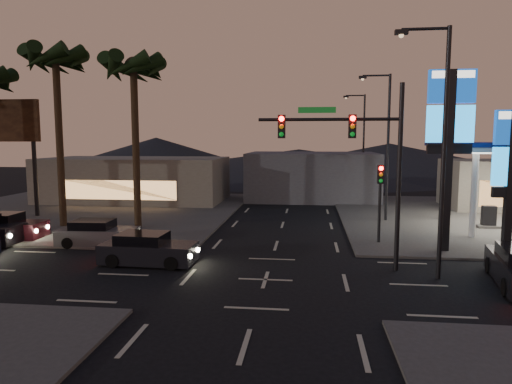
# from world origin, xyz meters

# --- Properties ---
(ground) EXTENTS (140.00, 140.00, 0.00)m
(ground) POSITION_xyz_m (0.00, 0.00, 0.00)
(ground) COLOR black
(ground) RESTS_ON ground
(corner_lot_ne) EXTENTS (24.00, 24.00, 0.12)m
(corner_lot_ne) POSITION_xyz_m (16.00, 16.00, 0.06)
(corner_lot_ne) COLOR #47443F
(corner_lot_ne) RESTS_ON ground
(corner_lot_nw) EXTENTS (24.00, 24.00, 0.12)m
(corner_lot_nw) POSITION_xyz_m (-16.00, 16.00, 0.06)
(corner_lot_nw) COLOR #47443F
(corner_lot_nw) RESTS_ON ground
(convenience_store) EXTENTS (10.00, 6.00, 4.00)m
(convenience_store) POSITION_xyz_m (18.00, 21.00, 2.00)
(convenience_store) COLOR #726B5B
(convenience_store) RESTS_ON ground
(pylon_sign_tall) EXTENTS (2.20, 0.35, 9.00)m
(pylon_sign_tall) POSITION_xyz_m (8.50, 5.50, 6.39)
(pylon_sign_tall) COLOR black
(pylon_sign_tall) RESTS_ON ground
(pylon_sign_short) EXTENTS (1.60, 0.35, 7.00)m
(pylon_sign_short) POSITION_xyz_m (11.00, 4.50, 4.66)
(pylon_sign_short) COLOR black
(pylon_sign_short) RESTS_ON ground
(traffic_signal_mast) EXTENTS (6.10, 0.39, 8.00)m
(traffic_signal_mast) POSITION_xyz_m (3.76, 1.99, 5.23)
(traffic_signal_mast) COLOR black
(traffic_signal_mast) RESTS_ON ground
(pedestal_signal) EXTENTS (0.32, 0.39, 4.30)m
(pedestal_signal) POSITION_xyz_m (5.50, 6.98, 2.92)
(pedestal_signal) COLOR black
(pedestal_signal) RESTS_ON ground
(streetlight_near) EXTENTS (2.14, 0.25, 10.00)m
(streetlight_near) POSITION_xyz_m (6.79, 1.00, 5.72)
(streetlight_near) COLOR black
(streetlight_near) RESTS_ON ground
(streetlight_mid) EXTENTS (2.14, 0.25, 10.00)m
(streetlight_mid) POSITION_xyz_m (6.79, 14.00, 5.72)
(streetlight_mid) COLOR black
(streetlight_mid) RESTS_ON ground
(streetlight_far) EXTENTS (2.14, 0.25, 10.00)m
(streetlight_far) POSITION_xyz_m (6.79, 28.00, 5.72)
(streetlight_far) COLOR black
(streetlight_far) RESTS_ON ground
(palm_a) EXTENTS (4.41, 4.41, 10.86)m
(palm_a) POSITION_xyz_m (-9.00, 9.50, 9.43)
(palm_a) COLOR black
(palm_a) RESTS_ON ground
(palm_b) EXTENTS (4.41, 4.41, 11.46)m
(palm_b) POSITION_xyz_m (-14.00, 9.50, 9.97)
(palm_b) COLOR black
(palm_b) RESTS_ON ground
(billboard) EXTENTS (6.00, 0.30, 8.50)m
(billboard) POSITION_xyz_m (-20.50, 13.00, 6.33)
(billboard) COLOR black
(billboard) RESTS_ON ground
(building_far_west) EXTENTS (16.00, 8.00, 4.00)m
(building_far_west) POSITION_xyz_m (-14.00, 22.00, 2.00)
(building_far_west) COLOR #726B5B
(building_far_west) RESTS_ON ground
(building_far_mid) EXTENTS (12.00, 9.00, 4.40)m
(building_far_mid) POSITION_xyz_m (2.00, 26.00, 2.20)
(building_far_mid) COLOR #4C4C51
(building_far_mid) RESTS_ON ground
(hill_left) EXTENTS (40.00, 40.00, 6.00)m
(hill_left) POSITION_xyz_m (-25.00, 60.00, 3.00)
(hill_left) COLOR black
(hill_left) RESTS_ON ground
(hill_right) EXTENTS (50.00, 50.00, 5.00)m
(hill_right) POSITION_xyz_m (15.00, 60.00, 2.50)
(hill_right) COLOR black
(hill_right) RESTS_ON ground
(hill_center) EXTENTS (60.00, 60.00, 4.00)m
(hill_center) POSITION_xyz_m (0.00, 60.00, 2.00)
(hill_center) COLOR black
(hill_center) RESTS_ON ground
(car_lane_a_front) EXTENTS (4.45, 2.01, 1.43)m
(car_lane_a_front) POSITION_xyz_m (-5.57, 1.74, 0.66)
(car_lane_a_front) COLOR black
(car_lane_a_front) RESTS_ON ground
(car_lane_b_front) EXTENTS (4.30, 1.96, 1.38)m
(car_lane_b_front) POSITION_xyz_m (-9.51, 4.93, 0.64)
(car_lane_b_front) COLOR slate
(car_lane_b_front) RESTS_ON ground
(car_lane_b_rear) EXTENTS (4.64, 2.10, 1.49)m
(car_lane_b_rear) POSITION_xyz_m (-15.57, 5.85, 0.69)
(car_lane_b_rear) COLOR black
(car_lane_b_rear) RESTS_ON ground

